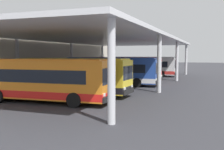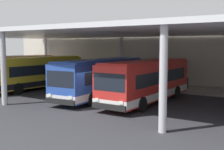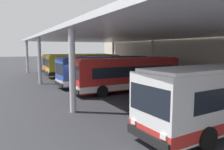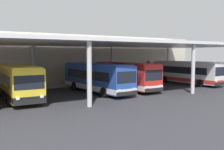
# 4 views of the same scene
# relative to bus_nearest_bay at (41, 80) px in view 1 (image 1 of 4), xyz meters

# --- Properties ---
(ground_plane) EXTENTS (200.00, 200.00, 0.00)m
(ground_plane) POSITION_rel_bus_nearest_bay_xyz_m (14.32, -4.61, -1.66)
(ground_plane) COLOR #333338
(platform_kerb) EXTENTS (42.00, 4.50, 0.18)m
(platform_kerb) POSITION_rel_bus_nearest_bay_xyz_m (14.32, 7.14, -1.57)
(platform_kerb) COLOR gray
(platform_kerb) RESTS_ON ground
(station_building_facade) EXTENTS (48.00, 1.60, 7.08)m
(station_building_facade) POSITION_rel_bus_nearest_bay_xyz_m (14.32, 10.39, 1.88)
(station_building_facade) COLOR beige
(station_building_facade) RESTS_ON ground
(canopy_shelter) EXTENTS (40.00, 17.00, 5.55)m
(canopy_shelter) POSITION_rel_bus_nearest_bay_xyz_m (14.32, 0.89, 3.66)
(canopy_shelter) COLOR silver
(canopy_shelter) RESTS_ON ground
(bus_nearest_bay) EXTENTS (3.06, 10.64, 3.17)m
(bus_nearest_bay) POSITION_rel_bus_nearest_bay_xyz_m (0.00, 0.00, 0.00)
(bus_nearest_bay) COLOR orange
(bus_nearest_bay) RESTS_ON ground
(bus_second_bay) EXTENTS (2.92, 10.59, 3.17)m
(bus_second_bay) POSITION_rel_bus_nearest_bay_xyz_m (4.04, -0.25, 0.00)
(bus_second_bay) COLOR yellow
(bus_second_bay) RESTS_ON ground
(bus_middle_bay) EXTENTS (3.19, 10.67, 3.17)m
(bus_middle_bay) POSITION_rel_bus_nearest_bay_xyz_m (12.29, -0.84, 0.00)
(bus_middle_bay) COLOR #284CA8
(bus_middle_bay) RESTS_ON ground
(bus_far_bay) EXTENTS (2.73, 10.53, 3.17)m
(bus_far_bay) POSITION_rel_bus_nearest_bay_xyz_m (16.31, -0.46, 0.00)
(bus_far_bay) COLOR red
(bus_far_bay) RESTS_ON ground
(bus_departing) EXTENTS (3.06, 10.64, 3.17)m
(bus_departing) POSITION_rel_bus_nearest_bay_xyz_m (26.61, -0.87, 0.00)
(bus_departing) COLOR white
(bus_departing) RESTS_ON ground
(bench_waiting) EXTENTS (1.80, 0.45, 0.92)m
(bench_waiting) POSITION_rel_bus_nearest_bay_xyz_m (13.43, 7.21, -0.99)
(bench_waiting) COLOR #383D47
(bench_waiting) RESTS_ON platform_kerb
(trash_bin) EXTENTS (0.52, 0.52, 0.98)m
(trash_bin) POSITION_rel_bus_nearest_bay_xyz_m (16.55, 7.30, -0.98)
(trash_bin) COLOR #33383D
(trash_bin) RESTS_ON platform_kerb
(banner_sign) EXTENTS (0.70, 0.12, 3.20)m
(banner_sign) POSITION_rel_bus_nearest_bay_xyz_m (25.86, 6.33, 0.32)
(banner_sign) COLOR #B2B2B7
(banner_sign) RESTS_ON platform_kerb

